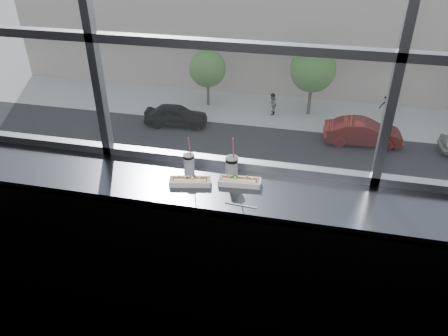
% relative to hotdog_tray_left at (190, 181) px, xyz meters
% --- Properties ---
extents(wall_back_lower, '(6.00, 0.00, 6.00)m').
position_rel_hotdog_tray_left_xyz_m(wall_back_lower, '(0.25, 0.30, -0.58)').
color(wall_back_lower, black).
rests_on(wall_back_lower, ground).
extents(counter, '(6.00, 0.55, 0.06)m').
position_rel_hotdog_tray_left_xyz_m(counter, '(0.25, 0.02, -0.06)').
color(counter, '#4B4D55').
rests_on(counter, ground).
extents(counter_fascia, '(6.00, 0.04, 1.04)m').
position_rel_hotdog_tray_left_xyz_m(counter_fascia, '(0.25, -0.23, -0.58)').
color(counter_fascia, '#4B4D55').
rests_on(counter_fascia, ground).
extents(hotdog_tray_left, '(0.30, 0.15, 0.07)m').
position_rel_hotdog_tray_left_xyz_m(hotdog_tray_left, '(0.00, 0.00, 0.00)').
color(hotdog_tray_left, white).
rests_on(hotdog_tray_left, counter).
extents(hotdog_tray_right, '(0.30, 0.12, 0.07)m').
position_rel_hotdog_tray_left_xyz_m(hotdog_tray_right, '(0.34, 0.07, 0.00)').
color(hotdog_tray_right, white).
rests_on(hotdog_tray_right, counter).
extents(soda_cup_left, '(0.08, 0.08, 0.31)m').
position_rel_hotdog_tray_left_xyz_m(soda_cup_left, '(-0.04, 0.13, 0.06)').
color(soda_cup_left, white).
rests_on(soda_cup_left, counter).
extents(soda_cup_right, '(0.09, 0.09, 0.35)m').
position_rel_hotdog_tray_left_xyz_m(soda_cup_right, '(0.27, 0.12, 0.07)').
color(soda_cup_right, white).
rests_on(soda_cup_right, counter).
extents(loose_straw, '(0.21, 0.02, 0.01)m').
position_rel_hotdog_tray_left_xyz_m(loose_straw, '(0.39, -0.17, -0.02)').
color(loose_straw, white).
rests_on(loose_straw, counter).
extents(wrapper, '(0.09, 0.07, 0.02)m').
position_rel_hotdog_tray_left_xyz_m(wrapper, '(-0.07, 0.03, -0.02)').
color(wrapper, silver).
rests_on(wrapper, counter).
extents(plaza_ground, '(120.00, 120.00, 0.00)m').
position_rel_hotdog_tray_left_xyz_m(plaza_ground, '(0.25, 43.80, -12.13)').
color(plaza_ground, '#999894').
rests_on(plaza_ground, ground).
extents(street_asphalt, '(80.00, 10.00, 0.06)m').
position_rel_hotdog_tray_left_xyz_m(street_asphalt, '(0.25, 20.30, -12.10)').
color(street_asphalt, black).
rests_on(street_asphalt, plaza_ground).
extents(far_sidewalk, '(80.00, 6.00, 0.04)m').
position_rel_hotdog_tray_left_xyz_m(far_sidewalk, '(0.25, 28.30, -12.11)').
color(far_sidewalk, '#999894').
rests_on(far_sidewalk, plaza_ground).
extents(far_building, '(50.00, 14.00, 8.00)m').
position_rel_hotdog_tray_left_xyz_m(far_building, '(0.25, 38.30, -8.13)').
color(far_building, '#A6998A').
rests_on(far_building, plaza_ground).
extents(car_far_b, '(3.19, 6.71, 2.18)m').
position_rel_hotdog_tray_left_xyz_m(car_far_b, '(4.11, 24.30, -10.98)').
color(car_far_b, maroon).
rests_on(car_far_b, street_asphalt).
extents(car_far_a, '(3.10, 6.25, 2.01)m').
position_rel_hotdog_tray_left_xyz_m(car_far_a, '(-8.64, 24.30, -11.06)').
color(car_far_a, black).
rests_on(car_far_a, street_asphalt).
extents(car_near_c, '(2.85, 6.51, 2.15)m').
position_rel_hotdog_tray_left_xyz_m(car_near_c, '(1.56, 16.30, -10.99)').
color(car_near_c, '#B23038').
rests_on(car_near_c, street_asphalt).
extents(car_near_a, '(3.11, 6.35, 2.05)m').
position_rel_hotdog_tray_left_xyz_m(car_near_a, '(-14.42, 16.30, -11.05)').
color(car_near_a, gray).
rests_on(car_near_a, street_asphalt).
extents(car_near_b, '(3.46, 6.66, 2.12)m').
position_rel_hotdog_tray_left_xyz_m(car_near_b, '(-5.23, 16.30, -11.01)').
color(car_near_b, black).
rests_on(car_near_b, street_asphalt).
extents(pedestrian_c, '(0.89, 0.67, 2.00)m').
position_rel_hotdog_tray_left_xyz_m(pedestrian_c, '(6.03, 29.10, -11.09)').
color(pedestrian_c, '#66605B').
rests_on(pedestrian_c, far_sidewalk).
extents(pedestrian_b, '(0.66, 0.88, 1.98)m').
position_rel_hotdog_tray_left_xyz_m(pedestrian_b, '(-2.25, 27.61, -11.10)').
color(pedestrian_b, '#66605B').
rests_on(pedestrian_b, far_sidewalk).
extents(tree_left, '(2.79, 2.79, 4.35)m').
position_rel_hotdog_tray_left_xyz_m(tree_left, '(-7.32, 28.30, -9.18)').
color(tree_left, '#47382B').
rests_on(tree_left, far_sidewalk).
extents(tree_center, '(3.27, 3.27, 5.11)m').
position_rel_hotdog_tray_left_xyz_m(tree_center, '(0.42, 28.30, -8.66)').
color(tree_center, '#47382B').
rests_on(tree_center, far_sidewalk).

